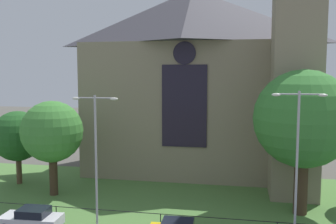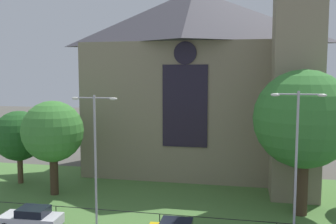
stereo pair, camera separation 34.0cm
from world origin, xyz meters
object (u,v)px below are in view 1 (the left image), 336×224
(tree_right_near, at_px, (303,119))
(parked_car_white, at_px, (32,219))
(tree_left_far, at_px, (18,136))
(streetlamp_near, at_px, (96,145))
(streetlamp_far, at_px, (297,149))
(tree_left_near, at_px, (52,132))
(church_building, at_px, (198,79))

(tree_right_near, relative_size, parked_car_white, 2.61)
(parked_car_white, bearing_deg, tree_right_near, -163.38)
(tree_left_far, bearing_deg, streetlamp_near, -35.97)
(tree_right_near, relative_size, streetlamp_far, 1.15)
(tree_left_near, distance_m, tree_right_near, 21.07)
(parked_car_white, bearing_deg, church_building, -120.35)
(streetlamp_far, bearing_deg, tree_right_near, 77.84)
(tree_left_far, relative_size, streetlamp_near, 0.77)
(streetlamp_near, relative_size, parked_car_white, 2.19)
(tree_right_near, bearing_deg, tree_left_near, 178.20)
(church_building, height_order, streetlamp_near, church_building)
(church_building, relative_size, tree_left_far, 3.60)
(tree_left_near, relative_size, streetlamp_near, 0.91)
(tree_left_near, xyz_separation_m, tree_right_near, (20.99, -0.66, 1.68))
(parked_car_white, bearing_deg, streetlamp_near, -162.54)
(tree_left_near, bearing_deg, streetlamp_far, -15.94)
(tree_left_near, bearing_deg, church_building, 43.26)
(tree_left_far, xyz_separation_m, tree_right_near, (26.02, -3.23, 2.64))
(tree_right_near, distance_m, streetlamp_far, 5.31)
(tree_left_far, bearing_deg, streetlamp_far, -18.31)
(church_building, distance_m, tree_left_near, 16.76)
(tree_right_near, bearing_deg, parked_car_white, -160.83)
(streetlamp_far, bearing_deg, church_building, 116.00)
(tree_left_far, height_order, streetlamp_near, streetlamp_near)
(streetlamp_near, bearing_deg, tree_left_far, 144.03)
(tree_left_near, bearing_deg, parked_car_white, -73.69)
(church_building, distance_m, streetlamp_far, 19.09)
(tree_left_near, bearing_deg, tree_left_far, 152.98)
(tree_left_near, xyz_separation_m, streetlamp_near, (6.33, -5.68, 0.15))
(church_building, relative_size, streetlamp_near, 2.78)
(parked_car_white, bearing_deg, streetlamp_far, -177.61)
(church_building, height_order, tree_left_far, church_building)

